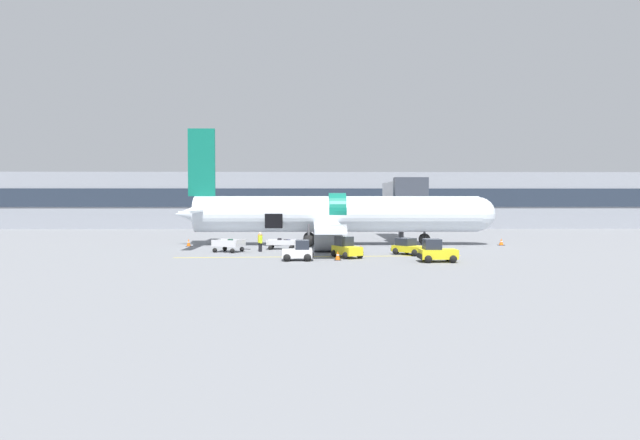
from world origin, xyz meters
name	(u,v)px	position (x,y,z in m)	size (l,w,h in m)	color
ground_plane	(324,250)	(0.00, 0.00, 0.00)	(500.00, 500.00, 0.00)	slate
apron_marking_line	(320,257)	(-0.45, -6.34, 0.00)	(22.81, 1.71, 0.01)	yellow
terminal_strip	(318,200)	(0.00, 42.36, 4.38)	(108.39, 12.81, 8.76)	gray
jet_bridge_stub	(403,194)	(9.19, 12.80, 5.19)	(3.44, 13.72, 6.81)	#4C4C51
airplane	(333,215)	(1.01, 5.21, 2.96)	(31.85, 28.59, 11.51)	silver
baggage_tug_lead	(409,247)	(6.92, -4.89, 0.59)	(3.06, 3.15, 1.35)	yellow
baggage_tug_mid	(346,249)	(1.61, -7.02, 0.69)	(2.47, 3.16, 1.63)	yellow
baggage_tug_rear	(436,252)	(7.96, -10.31, 0.71)	(2.77, 2.05, 1.68)	yellow
baggage_tug_spare	(299,252)	(-2.06, -9.21, 0.64)	(2.37, 1.96, 1.52)	white
baggage_cart_loading	(283,244)	(-3.73, 0.49, 0.44)	(3.60, 1.92, 0.99)	silver
baggage_cart_queued	(230,246)	(-8.12, -2.28, 0.53)	(3.43, 2.59, 1.15)	silver
ground_crew_loader_a	(260,241)	(-5.63, -1.06, 0.88)	(0.53, 0.54, 1.68)	#2D2D33
ground_crew_loader_b	(260,242)	(-5.52, -2.08, 0.85)	(0.48, 0.55, 1.61)	black
ground_crew_driver	(325,237)	(0.15, 2.40, 0.95)	(0.56, 0.60, 1.81)	#2D2D33
suitcase_on_tarmac_upright	(300,249)	(-2.08, -1.76, 0.24)	(0.49, 0.34, 0.58)	#2D2D33
safety_cone_nose	(501,242)	(17.69, 4.63, 0.31)	(0.64, 0.64, 0.67)	black
safety_cone_engine_left	(338,256)	(0.86, -9.01, 0.34)	(0.53, 0.53, 0.72)	black
safety_cone_wingtip	(361,249)	(3.13, -2.79, 0.29)	(0.47, 0.47, 0.63)	black
safety_cone_tail	(189,243)	(-12.99, 3.86, 0.34)	(0.53, 0.53, 0.73)	black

